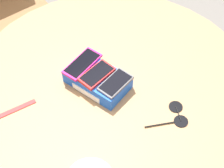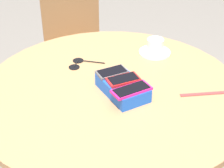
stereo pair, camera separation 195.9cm
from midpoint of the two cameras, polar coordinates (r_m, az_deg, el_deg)
The scene contains 8 objects.
round_table at distance 1.07m, azimuth 18.75°, elevation -45.50°, with size 1.03×1.03×0.76m.
phone_box at distance 0.92m, azimuth 17.47°, elevation -46.18°, with size 0.23×0.17×0.05m.
phone_magenta at distance 0.87m, azimuth 12.81°, elevation -44.22°, with size 0.09×0.15×0.01m.
phone_red at distance 0.89m, azimuth 18.17°, elevation -46.70°, with size 0.08×0.13×0.01m.
phone_gray at distance 0.91m, azimuth 24.29°, elevation -47.81°, with size 0.08×0.13×0.01m.
lanyard_strap at distance 0.95m, azimuth -10.75°, elevation -54.11°, with size 0.20×0.02×0.00m, color red.
sunglasses at distance 1.05m, azimuth 39.44°, elevation -47.75°, with size 0.10×0.16×0.01m.
chair_near_window at distance 1.38m, azimuth -13.02°, elevation -13.41°, with size 0.45×0.45×0.83m.
Camera 1 is at (0.59, -0.51, 1.78)m, focal length 60.00 mm.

